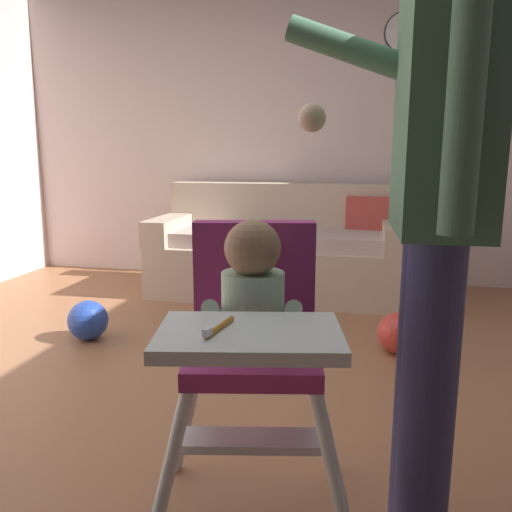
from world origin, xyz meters
The scene contains 8 objects.
ground centered at (0.00, 0.00, -0.05)m, with size 6.32×6.44×0.10m, color #A36B47.
wall_far centered at (0.00, 2.45, 1.29)m, with size 5.52×0.06×2.59m, color beige.
couch centered at (0.08, 1.93, 0.33)m, with size 1.98×0.86×0.86m.
high_chair centered at (0.43, -0.74, 0.64)m, with size 0.70×0.80×0.94m.
adult_standing centered at (0.89, -0.73, 0.96)m, with size 0.52×0.49×1.68m.
toy_ball centered at (-0.87, 0.60, 0.12)m, with size 0.24×0.24×0.24m, color #284CB7.
toy_ball_second centered at (0.94, 0.76, 0.12)m, with size 0.23×0.23×0.23m, color #D13D33.
wall_clock centered at (0.98, 2.41, 2.05)m, with size 0.32×0.04×0.32m.
Camera 1 is at (0.72, -2.05, 1.10)m, focal length 35.80 mm.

